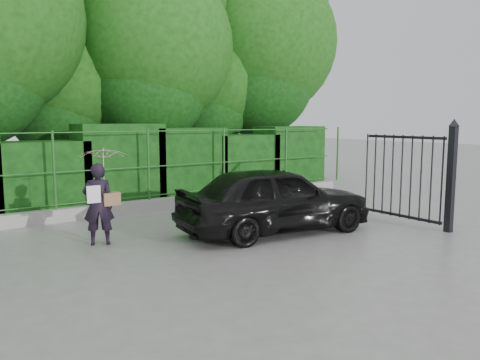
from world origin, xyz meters
TOP-DOWN VIEW (x-y plane):
  - ground at (0.00, 0.00)m, footprint 80.00×80.00m
  - kerb at (0.00, 4.50)m, footprint 14.00×0.25m
  - fence at (0.22, 4.50)m, footprint 14.13×0.06m
  - hedge at (0.16, 5.50)m, footprint 14.20×1.20m
  - trees at (1.14, 7.74)m, footprint 17.10×6.15m
  - gate at (4.60, -0.72)m, footprint 0.22×2.33m
  - woman at (-1.62, 2.04)m, footprint 0.94×0.94m
  - car at (1.59, 0.87)m, footprint 4.30×2.15m

SIDE VIEW (x-z plane):
  - ground at x=0.00m, z-range 0.00..0.00m
  - kerb at x=0.00m, z-range 0.00..0.30m
  - car at x=1.59m, z-range 0.00..1.41m
  - hedge at x=0.16m, z-range -0.12..2.12m
  - gate at x=4.60m, z-range 0.01..2.37m
  - fence at x=0.22m, z-range 0.30..2.10m
  - woman at x=-1.62m, z-range 0.29..2.12m
  - trees at x=1.14m, z-range 0.58..8.66m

